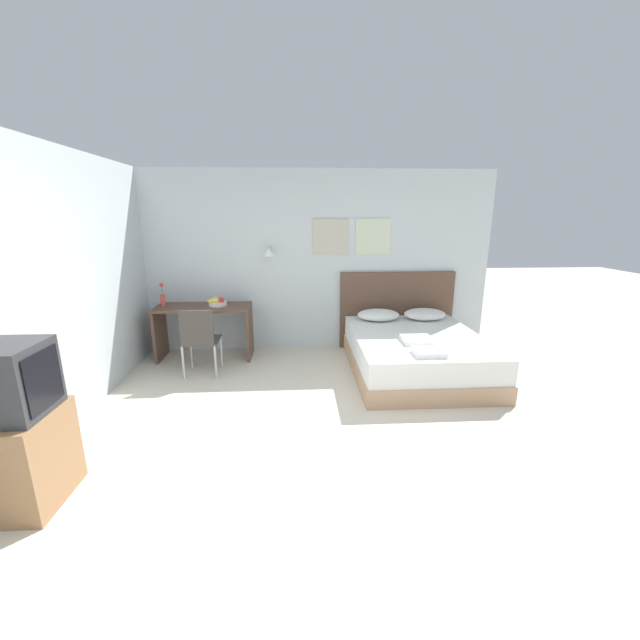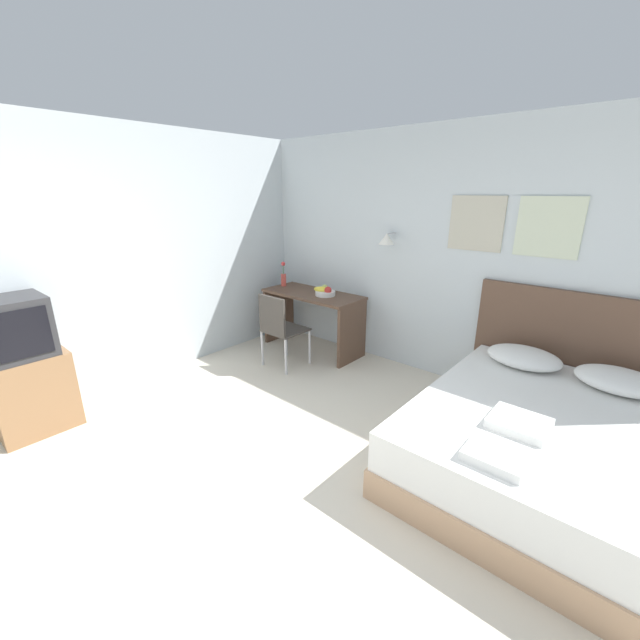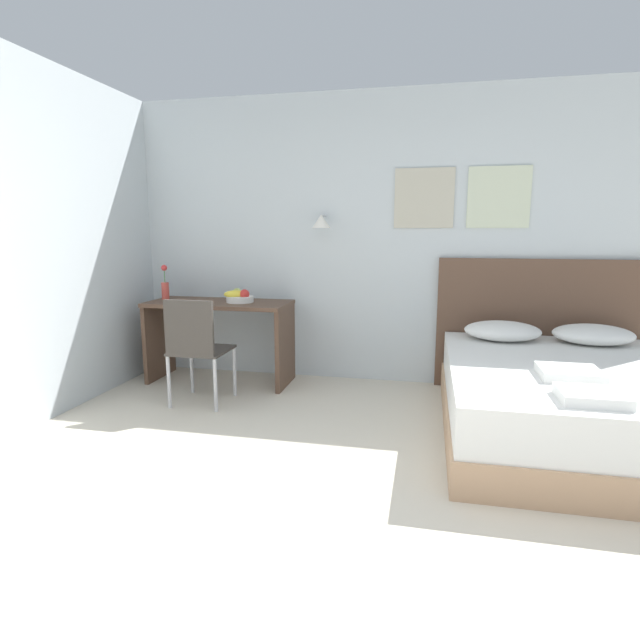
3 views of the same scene
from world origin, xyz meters
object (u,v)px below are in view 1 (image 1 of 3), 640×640
object	(u,v)px
desk	(204,321)
bed	(415,353)
pillow_left	(378,315)
television	(7,380)
headboard	(396,310)
folded_towel_mid_bed	(429,352)
folded_towel_near_foot	(417,340)
desk_chair	(199,337)
flower_vase	(163,298)
pillow_right	(425,314)
tv_stand	(24,459)
fruit_bowl	(217,302)

from	to	relation	value
desk	bed	bearing A→B (deg)	-14.33
pillow_left	television	bearing A→B (deg)	-136.48
headboard	folded_towel_mid_bed	size ratio (longest dim) A/B	5.26
folded_towel_near_foot	folded_towel_mid_bed	xyz separation A→B (m)	(-0.00, -0.45, 0.00)
pillow_left	desk_chair	xyz separation A→B (m)	(-2.43, -0.70, -0.07)
bed	flower_vase	distance (m)	3.56
pillow_right	folded_towel_near_foot	xyz separation A→B (m)	(-0.44, -1.06, -0.05)
pillow_right	tv_stand	xyz separation A→B (m)	(-3.83, -2.97, -0.25)
pillow_right	desk_chair	distance (m)	3.20
pillow_right	tv_stand	size ratio (longest dim) A/B	0.89
desk	fruit_bowl	bearing A→B (deg)	1.41
pillow_left	folded_towel_mid_bed	xyz separation A→B (m)	(0.25, -1.51, -0.05)
desk	fruit_bowl	world-z (taller)	fruit_bowl
pillow_right	flower_vase	distance (m)	3.78
headboard	desk	size ratio (longest dim) A/B	1.34
pillow_left	fruit_bowl	xyz separation A→B (m)	(-2.32, -0.01, 0.22)
pillow_right	desk_chair	size ratio (longest dim) A/B	0.69
desk_chair	tv_stand	bearing A→B (deg)	-107.19
pillow_left	folded_towel_near_foot	world-z (taller)	pillow_left
folded_towel_near_foot	flower_vase	bearing A→B (deg)	162.21
desk_chair	flower_vase	xyz separation A→B (m)	(-0.64, 0.71, 0.37)
headboard	desk_chair	size ratio (longest dim) A/B	1.98
tv_stand	desk	bearing A→B (deg)	78.23
headboard	folded_towel_mid_bed	bearing A→B (deg)	-92.89
pillow_left	folded_towel_near_foot	xyz separation A→B (m)	(0.26, -1.06, -0.05)
bed	flower_vase	size ratio (longest dim) A/B	6.22
folded_towel_mid_bed	tv_stand	distance (m)	3.69
desk_chair	flower_vase	world-z (taller)	flower_vase
desk	television	size ratio (longest dim) A/B	2.62
desk	tv_stand	distance (m)	3.02
desk	folded_towel_near_foot	bearing A→B (deg)	-20.57
desk	flower_vase	bearing A→B (deg)	177.13
bed	flower_vase	world-z (taller)	flower_vase
bed	tv_stand	world-z (taller)	tv_stand
folded_towel_mid_bed	desk_chair	world-z (taller)	desk_chair
pillow_left	folded_towel_mid_bed	bearing A→B (deg)	-80.41
pillow_left	bed	bearing A→B (deg)	-65.18
folded_towel_near_foot	tv_stand	world-z (taller)	tv_stand
headboard	pillow_right	size ratio (longest dim) A/B	2.86
flower_vase	television	distance (m)	2.98
flower_vase	television	xyz separation A→B (m)	(-0.06, -2.98, 0.05)
pillow_right	fruit_bowl	world-z (taller)	fruit_bowl
desk_chair	pillow_right	bearing A→B (deg)	12.60
folded_towel_near_foot	television	world-z (taller)	television
pillow_right	television	xyz separation A→B (m)	(-3.82, -2.97, 0.35)
folded_towel_mid_bed	bed	bearing A→B (deg)	83.09
folded_towel_mid_bed	television	world-z (taller)	television
folded_towel_near_foot	fruit_bowl	xyz separation A→B (m)	(-2.57, 1.05, 0.27)
folded_towel_mid_bed	desk	bearing A→B (deg)	151.72
pillow_right	television	distance (m)	4.85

